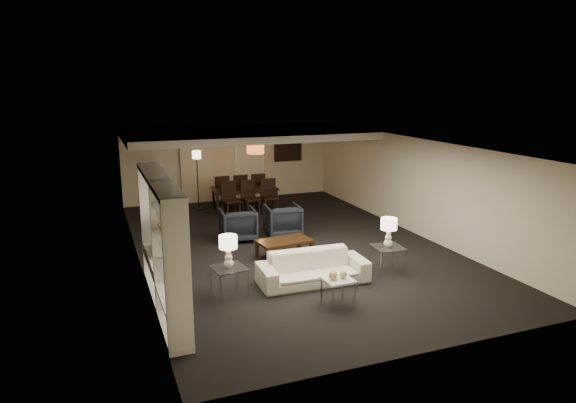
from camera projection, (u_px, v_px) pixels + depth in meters
The scene contains 35 objects.
floor at pixel (288, 245), 12.54m from camera, with size 11.00×11.00×0.00m, color black.
ceiling at pixel (288, 143), 11.97m from camera, with size 7.00×11.00×0.02m, color silver.
wall_back at pixel (229, 163), 17.25m from camera, with size 7.00×0.02×2.50m, color beige.
wall_front at pixel (428, 273), 7.26m from camera, with size 7.00×0.02×2.50m, color beige.
wall_left at pixel (136, 208), 11.03m from camera, with size 0.02×11.00×2.50m, color beige.
wall_right at pixel (412, 185), 13.48m from camera, with size 0.02×11.00×2.50m, color beige.
ceiling_soffit at pixel (246, 134), 15.17m from camera, with size 7.00×4.00×0.20m, color silver.
curtains at pixel (203, 166), 16.87m from camera, with size 1.50×0.12×2.40m, color beige.
door at pixel (250, 167), 17.51m from camera, with size 0.90×0.05×2.10m, color silver.
painting at pixel (288, 151), 17.88m from camera, with size 0.95×0.04×0.65m, color #142D38.
media_unit at pixel (162, 245), 8.75m from camera, with size 0.38×3.40×2.35m, color white, non-canonical shape.
pendant_light at pixel (255, 149), 15.39m from camera, with size 0.52×0.52×0.24m, color #D8591E.
sofa at pixel (313, 268), 10.11m from camera, with size 2.16×0.85×0.63m, color beige.
coffee_table at pixel (284, 249), 11.59m from camera, with size 1.19×0.69×0.43m, color black, non-canonical shape.
armchair_left at pixel (238, 224), 12.88m from camera, with size 0.86×0.88×0.80m, color black.
armchair_right at pixel (283, 220), 13.30m from camera, with size 0.86×0.88×0.80m, color black.
side_table_left at pixel (229, 281), 9.53m from camera, with size 0.59×0.59×0.55m, color silver, non-canonical shape.
side_table_right at pixel (387, 259), 10.72m from camera, with size 0.59×0.59×0.55m, color silver, non-canonical shape.
table_lamp_left at pixel (228, 252), 9.39m from camera, with size 0.34×0.34×0.61m, color beige, non-canonical shape.
table_lamp_right at pixel (389, 233), 10.59m from camera, with size 0.34×0.34×0.61m, color #F3EACD, non-canonical shape.
marble_table at pixel (338, 292), 9.13m from camera, with size 0.49×0.49×0.49m, color white, non-canonical shape.
gold_gourd_a at pixel (333, 275), 9.02m from camera, with size 0.16×0.16×0.16m, color tan.
gold_gourd_b at pixel (343, 274), 9.09m from camera, with size 0.14×0.14×0.14m, color tan.
television at pixel (157, 236), 9.69m from camera, with size 0.14×1.05×0.60m, color black.
vase_blue at pixel (174, 272), 7.59m from camera, with size 0.16×0.16×0.17m, color #253BA4.
vase_amber at pixel (163, 223), 8.34m from camera, with size 0.17×0.17×0.18m, color #D18F45.
floor_speaker at pixel (184, 246), 10.83m from camera, with size 0.11×0.11×1.02m, color black.
dining_table at pixel (245, 199), 15.87m from camera, with size 2.00×1.12×0.70m, color black.
chair_nl at pixel (231, 200), 15.03m from camera, with size 0.48×0.48×1.04m, color black, non-canonical shape.
chair_nm at pixel (251, 198), 15.24m from camera, with size 0.48×0.48×1.04m, color black, non-canonical shape.
chair_nr at pixel (270, 197), 15.45m from camera, with size 0.48×0.48×1.04m, color black, non-canonical shape.
chair_fl at pixel (221, 191), 16.21m from camera, with size 0.48×0.48×1.04m, color black, non-canonical shape.
chair_fm at pixel (239, 190), 16.42m from camera, with size 0.48×0.48×1.04m, color black, non-canonical shape.
chair_fr at pixel (257, 189), 16.63m from camera, with size 0.48×0.48×1.04m, color black, non-canonical shape.
floor_lamp at pixel (198, 180), 15.94m from camera, with size 0.27×0.27×1.84m, color black, non-canonical shape.
Camera 1 is at (-4.31, -11.17, 3.89)m, focal length 32.00 mm.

